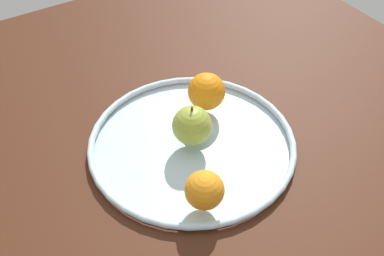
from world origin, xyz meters
The scene contains 5 objects.
ground_plane centered at (0.00, 0.00, -2.00)cm, with size 127.32×127.32×4.00cm, color #411F10.
fruit_bowl centered at (0.00, 0.00, 0.92)cm, with size 38.37×38.37×1.80cm.
apple centered at (0.05, -0.41, 5.41)cm, with size 7.22×7.22×8.02cm.
orange_back_left centered at (-13.14, 5.91, 5.00)cm, with size 6.41×6.41×6.41cm, color orange.
orange_front_left centered at (6.58, -7.42, 5.46)cm, with size 7.32×7.32×7.32cm, color orange.
Camera 1 is at (-51.13, 32.03, 62.91)cm, focal length 43.75 mm.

